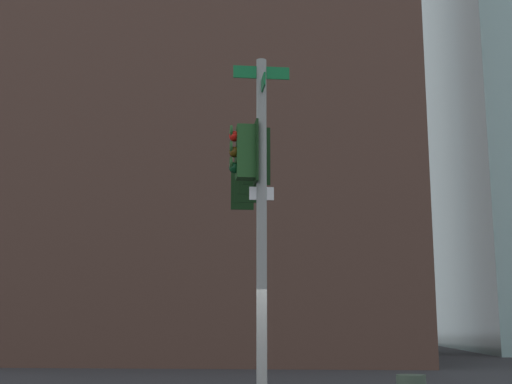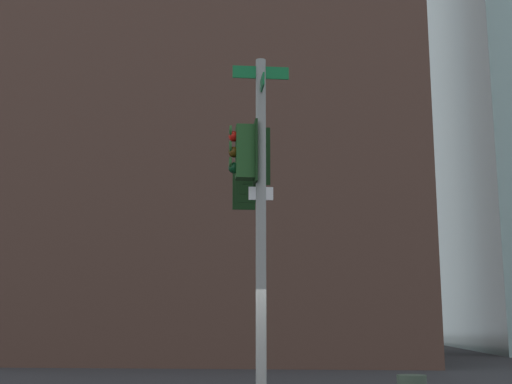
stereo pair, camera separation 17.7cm
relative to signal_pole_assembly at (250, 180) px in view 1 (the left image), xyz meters
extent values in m
cylinder|color=gray|center=(0.35, -1.54, -1.41)|extent=(0.19, 0.19, 6.81)
cylinder|color=gray|center=(-0.10, 0.72, 0.89)|extent=(1.02, 4.54, 0.12)
cylinder|color=gray|center=(0.19, -0.73, 0.44)|extent=(0.29, 1.03, 0.75)
cube|color=#0F6B33|center=(0.35, -1.54, 1.75)|extent=(1.05, 0.24, 0.24)
cube|color=#0F6B33|center=(0.35, -1.54, 1.45)|extent=(0.23, 1.02, 0.24)
cube|color=white|center=(0.35, -1.54, -0.58)|extent=(0.45, 0.12, 0.24)
cube|color=#1E4C1E|center=(0.16, -0.56, 0.33)|extent=(0.40, 0.40, 1.00)
cube|color=black|center=(0.19, -0.74, 0.33)|extent=(0.54, 0.15, 1.16)
sphere|color=#470A07|center=(0.12, -0.36, 0.63)|extent=(0.20, 0.20, 0.20)
cylinder|color=#1E4C1E|center=(0.10, -0.29, 0.72)|extent=(0.23, 0.08, 0.23)
sphere|color=#F29E0C|center=(0.12, -0.36, 0.33)|extent=(0.20, 0.20, 0.20)
cylinder|color=#1E4C1E|center=(0.10, -0.29, 0.42)|extent=(0.23, 0.08, 0.23)
sphere|color=#0A3819|center=(0.12, -0.36, 0.03)|extent=(0.20, 0.20, 0.20)
cylinder|color=#1E4C1E|center=(0.10, -0.29, 0.12)|extent=(0.23, 0.08, 0.23)
cube|color=#1E4C1E|center=(-0.04, 0.42, 0.33)|extent=(0.40, 0.40, 1.00)
cube|color=black|center=(0.00, 0.24, 0.33)|extent=(0.54, 0.15, 1.16)
sphere|color=red|center=(-0.08, 0.63, 0.63)|extent=(0.20, 0.20, 0.20)
cylinder|color=#1E4C1E|center=(-0.09, 0.69, 0.72)|extent=(0.23, 0.08, 0.23)
sphere|color=#4C330A|center=(-0.08, 0.63, 0.33)|extent=(0.20, 0.20, 0.20)
cylinder|color=#1E4C1E|center=(-0.09, 0.69, 0.42)|extent=(0.23, 0.08, 0.23)
sphere|color=#0A3819|center=(-0.08, 0.63, 0.03)|extent=(0.20, 0.20, 0.20)
cylinder|color=#1E4C1E|center=(-0.09, 0.69, 0.12)|extent=(0.23, 0.08, 0.23)
cube|color=#1E4C1E|center=(-0.24, 1.41, 0.33)|extent=(0.40, 0.40, 1.00)
cube|color=black|center=(-0.20, 1.22, 0.33)|extent=(0.54, 0.15, 1.16)
sphere|color=#470A07|center=(-0.28, 1.61, 0.63)|extent=(0.20, 0.20, 0.20)
cylinder|color=#1E4C1E|center=(-0.29, 1.67, 0.72)|extent=(0.23, 0.08, 0.23)
sphere|color=#4C330A|center=(-0.28, 1.61, 0.33)|extent=(0.20, 0.20, 0.20)
cylinder|color=#1E4C1E|center=(-0.29, 1.67, 0.42)|extent=(0.23, 0.08, 0.23)
sphere|color=green|center=(-0.28, 1.61, 0.03)|extent=(0.20, 0.20, 0.20)
cylinder|color=#1E4C1E|center=(-0.29, 1.67, 0.12)|extent=(0.23, 0.08, 0.23)
cube|color=#1E4C1E|center=(-0.43, 2.39, 0.33)|extent=(0.40, 0.40, 1.00)
cube|color=black|center=(-0.40, 2.20, 0.33)|extent=(0.54, 0.15, 1.16)
sphere|color=#470A07|center=(-0.48, 2.59, 0.63)|extent=(0.20, 0.20, 0.20)
cylinder|color=#1E4C1E|center=(-0.49, 2.66, 0.72)|extent=(0.23, 0.08, 0.23)
sphere|color=#F29E0C|center=(-0.48, 2.59, 0.33)|extent=(0.20, 0.20, 0.20)
cylinder|color=#1E4C1E|center=(-0.49, 2.66, 0.42)|extent=(0.23, 0.08, 0.23)
sphere|color=#0A3819|center=(-0.48, 2.59, 0.03)|extent=(0.20, 0.20, 0.20)
cylinder|color=#1E4C1E|center=(-0.49, 2.66, 0.12)|extent=(0.23, 0.08, 0.23)
cube|color=#1E4C1E|center=(0.07, -1.60, 0.19)|extent=(0.40, 0.40, 1.00)
cube|color=black|center=(0.25, -1.56, 0.19)|extent=(0.15, 0.54, 1.16)
sphere|color=red|center=(-0.14, -1.64, 0.49)|extent=(0.20, 0.20, 0.20)
cylinder|color=#1E4C1E|center=(-0.20, -1.65, 0.58)|extent=(0.08, 0.23, 0.23)
sphere|color=#4C330A|center=(-0.14, -1.64, 0.19)|extent=(0.20, 0.20, 0.20)
cylinder|color=#1E4C1E|center=(-0.20, -1.65, 0.28)|extent=(0.08, 0.23, 0.23)
sphere|color=#0A3819|center=(-0.14, -1.64, -0.11)|extent=(0.20, 0.20, 0.20)
cylinder|color=#1E4C1E|center=(-0.20, -1.65, -0.02)|extent=(0.08, 0.23, 0.23)
cube|color=brown|center=(-16.12, 32.65, 14.91)|extent=(21.29, 17.47, 39.45)
camera|label=1|loc=(1.30, -13.82, -2.90)|focal=48.27mm
camera|label=2|loc=(1.48, -13.80, -2.90)|focal=48.27mm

